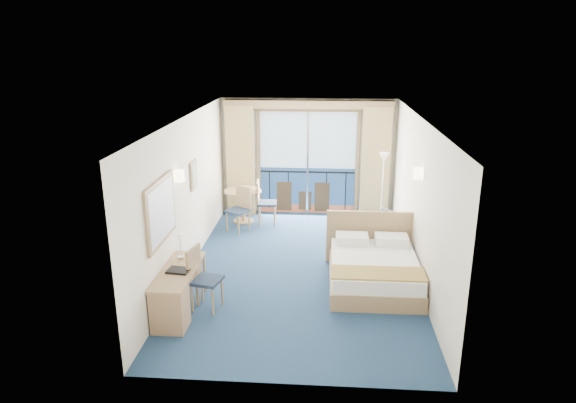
{
  "coord_description": "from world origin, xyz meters",
  "views": [
    {
      "loc": [
        0.4,
        -8.44,
        3.92
      ],
      "look_at": [
        -0.24,
        0.2,
        1.21
      ],
      "focal_mm": 32.0,
      "sensor_mm": 36.0,
      "label": 1
    }
  ],
  "objects_px": {
    "bed": "(374,269)",
    "table_chair_a": "(263,200)",
    "nightstand": "(397,244)",
    "floor_lamp": "(383,171)",
    "armchair": "(379,228)",
    "desk": "(172,301)",
    "desk_chair": "(201,275)",
    "table_chair_b": "(240,206)",
    "round_table": "(243,198)"
  },
  "relations": [
    {
      "from": "bed",
      "to": "desk_chair",
      "type": "xyz_separation_m",
      "value": [
        -2.68,
        -0.99,
        0.27
      ]
    },
    {
      "from": "table_chair_a",
      "to": "table_chair_b",
      "type": "relative_size",
      "value": 1.02
    },
    {
      "from": "bed",
      "to": "nightstand",
      "type": "distance_m",
      "value": 1.34
    },
    {
      "from": "bed",
      "to": "desk",
      "type": "relative_size",
      "value": 1.31
    },
    {
      "from": "desk_chair",
      "to": "table_chair_b",
      "type": "distance_m",
      "value": 3.41
    },
    {
      "from": "table_chair_a",
      "to": "armchair",
      "type": "bearing_deg",
      "value": -117.81
    },
    {
      "from": "bed",
      "to": "desk_chair",
      "type": "distance_m",
      "value": 2.87
    },
    {
      "from": "desk",
      "to": "round_table",
      "type": "distance_m",
      "value": 4.49
    },
    {
      "from": "desk_chair",
      "to": "armchair",
      "type": "bearing_deg",
      "value": -33.57
    },
    {
      "from": "nightstand",
      "to": "floor_lamp",
      "type": "xyz_separation_m",
      "value": [
        -0.12,
        1.76,
        1.0
      ]
    },
    {
      "from": "bed",
      "to": "round_table",
      "type": "height_order",
      "value": "bed"
    },
    {
      "from": "bed",
      "to": "desk_chair",
      "type": "relative_size",
      "value": 1.93
    },
    {
      "from": "desk",
      "to": "round_table",
      "type": "bearing_deg",
      "value": 85.85
    },
    {
      "from": "armchair",
      "to": "table_chair_a",
      "type": "xyz_separation_m",
      "value": [
        -2.46,
        1.07,
        0.22
      ]
    },
    {
      "from": "nightstand",
      "to": "armchair",
      "type": "distance_m",
      "value": 0.68
    },
    {
      "from": "table_chair_a",
      "to": "desk",
      "type": "bearing_deg",
      "value": 165.59
    },
    {
      "from": "desk",
      "to": "table_chair_a",
      "type": "distance_m",
      "value": 4.49
    },
    {
      "from": "desk_chair",
      "to": "table_chair_a",
      "type": "distance_m",
      "value": 3.93
    },
    {
      "from": "nightstand",
      "to": "round_table",
      "type": "relative_size",
      "value": 0.59
    },
    {
      "from": "bed",
      "to": "desk",
      "type": "bearing_deg",
      "value": -153.23
    },
    {
      "from": "bed",
      "to": "table_chair_a",
      "type": "distance_m",
      "value": 3.66
    },
    {
      "from": "nightstand",
      "to": "floor_lamp",
      "type": "relative_size",
      "value": 0.3
    },
    {
      "from": "floor_lamp",
      "to": "armchair",
      "type": "bearing_deg",
      "value": -98.18
    },
    {
      "from": "nightstand",
      "to": "table_chair_a",
      "type": "height_order",
      "value": "table_chair_a"
    },
    {
      "from": "bed",
      "to": "table_chair_a",
      "type": "xyz_separation_m",
      "value": [
        -2.21,
        2.9,
        0.27
      ]
    },
    {
      "from": "armchair",
      "to": "nightstand",
      "type": "bearing_deg",
      "value": 83.58
    },
    {
      "from": "desk",
      "to": "round_table",
      "type": "relative_size",
      "value": 1.75
    },
    {
      "from": "armchair",
      "to": "desk_chair",
      "type": "relative_size",
      "value": 0.74
    },
    {
      "from": "round_table",
      "to": "bed",
      "type": "bearing_deg",
      "value": -47.99
    },
    {
      "from": "desk_chair",
      "to": "table_chair_b",
      "type": "height_order",
      "value": "desk_chair"
    },
    {
      "from": "floor_lamp",
      "to": "table_chair_a",
      "type": "distance_m",
      "value": 2.72
    },
    {
      "from": "desk_chair",
      "to": "desk",
      "type": "bearing_deg",
      "value": 161.36
    },
    {
      "from": "desk",
      "to": "table_chair_b",
      "type": "relative_size",
      "value": 1.5
    },
    {
      "from": "armchair",
      "to": "floor_lamp",
      "type": "bearing_deg",
      "value": -130.25
    },
    {
      "from": "floor_lamp",
      "to": "desk",
      "type": "relative_size",
      "value": 1.13
    },
    {
      "from": "armchair",
      "to": "table_chair_b",
      "type": "relative_size",
      "value": 0.75
    },
    {
      "from": "bed",
      "to": "floor_lamp",
      "type": "height_order",
      "value": "floor_lamp"
    },
    {
      "from": "floor_lamp",
      "to": "table_chair_b",
      "type": "relative_size",
      "value": 1.7
    },
    {
      "from": "armchair",
      "to": "table_chair_a",
      "type": "height_order",
      "value": "table_chair_a"
    },
    {
      "from": "desk",
      "to": "desk_chair",
      "type": "distance_m",
      "value": 0.63
    },
    {
      "from": "bed",
      "to": "table_chair_b",
      "type": "height_order",
      "value": "bed"
    },
    {
      "from": "floor_lamp",
      "to": "table_chair_a",
      "type": "xyz_separation_m",
      "value": [
        -2.63,
        -0.09,
        -0.69
      ]
    },
    {
      "from": "nightstand",
      "to": "desk_chair",
      "type": "distance_m",
      "value": 3.93
    },
    {
      "from": "desk_chair",
      "to": "table_chair_b",
      "type": "bearing_deg",
      "value": 11.84
    },
    {
      "from": "nightstand",
      "to": "desk_chair",
      "type": "height_order",
      "value": "desk_chair"
    },
    {
      "from": "desk",
      "to": "armchair",
      "type": "bearing_deg",
      "value": 45.85
    },
    {
      "from": "bed",
      "to": "nightstand",
      "type": "bearing_deg",
      "value": 66.19
    },
    {
      "from": "desk",
      "to": "table_chair_b",
      "type": "xyz_separation_m",
      "value": [
        0.35,
        3.93,
        0.17
      ]
    },
    {
      "from": "floor_lamp",
      "to": "desk_chair",
      "type": "bearing_deg",
      "value": -127.89
    },
    {
      "from": "nightstand",
      "to": "round_table",
      "type": "xyz_separation_m",
      "value": [
        -3.21,
        1.73,
        0.32
      ]
    }
  ]
}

